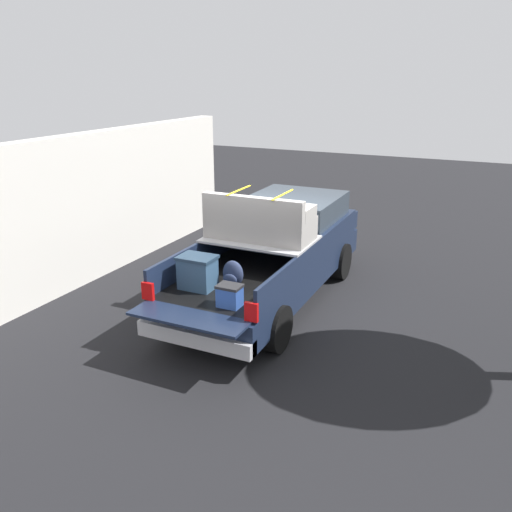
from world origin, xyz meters
name	(u,v)px	position (x,y,z in m)	size (l,w,h in m)	color
ground_plane	(269,300)	(0.00, 0.00, 0.00)	(40.00, 40.00, 0.00)	black
pickup_truck	(277,249)	(0.35, 0.00, 0.94)	(6.05, 2.06, 2.23)	#162138
building_facade	(67,214)	(-0.99, 3.99, 1.52)	(11.26, 0.36, 3.05)	silver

